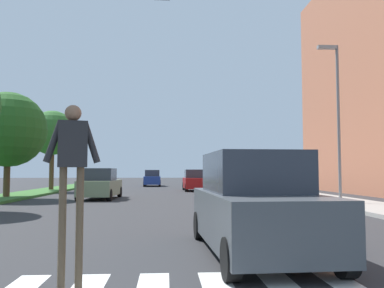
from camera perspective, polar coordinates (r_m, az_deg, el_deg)
The scene contains 11 objects.
ground_plane at distance 28.99m, azimuth -4.89°, elevation -7.00°, with size 140.00×140.00×0.00m, color #2D2D30.
median_strip at distance 28.53m, azimuth -22.71°, elevation -6.62°, with size 2.73×64.00×0.15m, color #386B2D.
tree_far at distance 25.64m, azimuth -24.52°, elevation 1.86°, with size 4.34×4.34×6.03m.
tree_distant at distance 34.09m, azimuth -19.12°, elevation 1.46°, with size 3.55×3.55×6.28m.
sidewalk_right at distance 28.35m, azimuth 14.31°, elevation -6.82°, with size 3.00×64.00×0.15m, color #9E9991.
street_lamp_right at distance 20.50m, azimuth 19.72°, elevation 4.78°, with size 1.02×0.24×7.50m.
pedestrian_performer at distance 5.64m, azimuth -16.58°, elevation -3.05°, with size 0.74×0.33×2.49m.
suv_crossing at distance 8.06m, azimuth 8.87°, elevation -8.56°, with size 2.14×4.68×1.97m.
sedan_midblock at distance 23.96m, azimuth -12.83°, elevation -5.64°, with size 2.06×4.45×1.76m.
sedan_distant at distance 33.06m, azimuth 0.37°, elevation -5.24°, with size 1.87×4.08×1.73m.
sedan_far_horizon at distance 43.49m, azimuth -5.62°, elevation -4.89°, with size 1.84×4.62×1.72m.
Camera 1 is at (0.63, 1.06, 1.60)m, focal length 37.76 mm.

